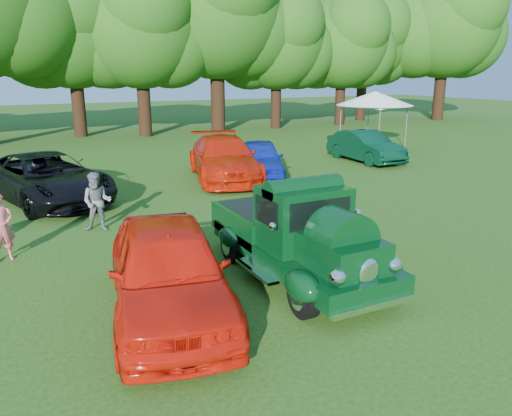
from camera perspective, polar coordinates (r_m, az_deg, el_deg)
name	(u,v)px	position (r m, az deg, el deg)	size (l,w,h in m)	color
ground	(245,283)	(9.62, -1.23, -8.59)	(120.00, 120.00, 0.00)	#1E4510
hero_pickup	(297,237)	(9.75, 4.65, -3.27)	(2.19, 4.71, 1.84)	black
red_convertible	(169,269)	(8.32, -9.96, -6.93)	(1.84, 4.58, 1.56)	red
back_car_black	(47,178)	(16.59, -22.79, 3.18)	(2.49, 5.39, 1.50)	black
back_car_orange	(224,158)	(18.68, -3.70, 5.71)	(2.21, 5.44, 1.58)	#BC1A06
back_car_blue	(260,159)	(18.92, 0.42, 5.62)	(1.68, 4.17, 1.42)	#0D2099
back_car_green	(365,146)	(22.90, 12.40, 6.90)	(1.45, 4.15, 1.37)	black
spectator_pink	(1,227)	(11.79, -27.13, -1.95)	(0.54, 0.35, 1.48)	#D85960
spectator_grey	(97,202)	(13.09, -17.70, 0.67)	(0.73, 0.57, 1.50)	slate
canopy_tent	(375,99)	(26.91, 13.43, 12.05)	(4.77, 4.77, 2.93)	white
tree_line	(85,20)	(32.20, -18.93, 19.65)	(65.16, 10.49, 12.27)	black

